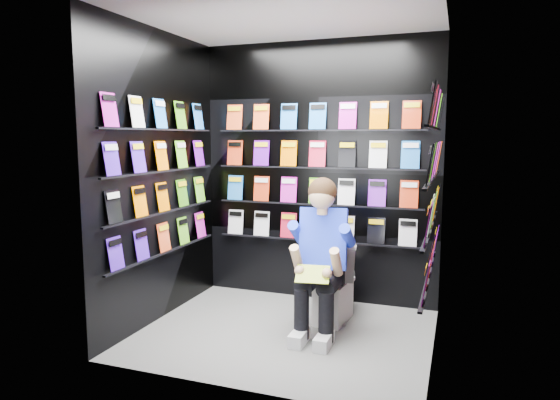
% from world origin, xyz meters
% --- Properties ---
extents(floor, '(2.40, 2.40, 0.00)m').
position_xyz_m(floor, '(0.00, 0.00, 0.00)').
color(floor, '#60605E').
rests_on(floor, ground).
extents(ceiling, '(2.40, 2.40, 0.00)m').
position_xyz_m(ceiling, '(0.00, 0.00, 2.60)').
color(ceiling, white).
rests_on(ceiling, floor).
extents(wall_back, '(2.40, 0.04, 2.60)m').
position_xyz_m(wall_back, '(0.00, 1.00, 1.30)').
color(wall_back, black).
rests_on(wall_back, floor).
extents(wall_front, '(2.40, 0.04, 2.60)m').
position_xyz_m(wall_front, '(0.00, -1.00, 1.30)').
color(wall_front, black).
rests_on(wall_front, floor).
extents(wall_left, '(0.04, 2.00, 2.60)m').
position_xyz_m(wall_left, '(-1.20, 0.00, 1.30)').
color(wall_left, black).
rests_on(wall_left, floor).
extents(wall_right, '(0.04, 2.00, 2.60)m').
position_xyz_m(wall_right, '(1.20, 0.00, 1.30)').
color(wall_right, black).
rests_on(wall_right, floor).
extents(comics_back, '(2.10, 0.06, 1.37)m').
position_xyz_m(comics_back, '(0.00, 0.97, 1.31)').
color(comics_back, '#F15624').
rests_on(comics_back, wall_back).
extents(comics_left, '(0.06, 1.70, 1.37)m').
position_xyz_m(comics_left, '(-1.17, 0.00, 1.31)').
color(comics_left, '#F15624').
rests_on(comics_left, wall_left).
extents(comics_right, '(0.06, 1.70, 1.37)m').
position_xyz_m(comics_right, '(1.17, 0.00, 1.31)').
color(comics_right, '#F15624').
rests_on(comics_right, wall_right).
extents(toilet, '(0.53, 0.81, 0.73)m').
position_xyz_m(toilet, '(0.28, 0.59, 0.37)').
color(toilet, silver).
rests_on(toilet, floor).
extents(longbox, '(0.28, 0.46, 0.33)m').
position_xyz_m(longbox, '(0.31, 0.43, 0.17)').
color(longbox, silver).
rests_on(longbox, floor).
extents(longbox_lid, '(0.31, 0.49, 0.03)m').
position_xyz_m(longbox_lid, '(0.31, 0.43, 0.35)').
color(longbox_lid, silver).
rests_on(longbox_lid, longbox).
extents(reader, '(0.65, 0.86, 1.44)m').
position_xyz_m(reader, '(0.28, 0.21, 0.78)').
color(reader, blue).
rests_on(reader, toilet).
extents(held_comic, '(0.29, 0.19, 0.11)m').
position_xyz_m(held_comic, '(0.28, -0.14, 0.58)').
color(held_comic, green).
rests_on(held_comic, reader).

